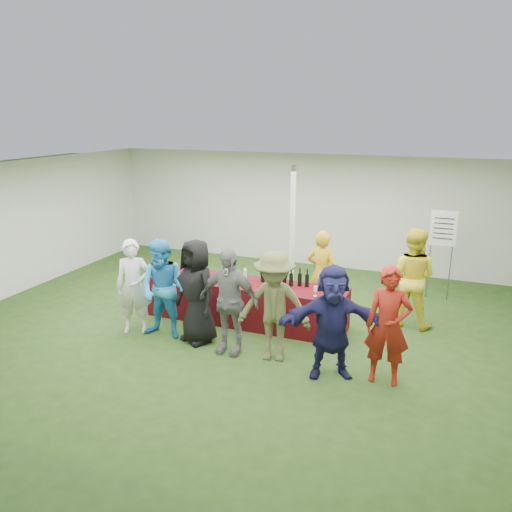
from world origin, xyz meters
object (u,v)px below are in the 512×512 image
at_px(dump_bucket, 332,293).
at_px(staff_pourer, 322,273).
at_px(customer_3, 229,301).
at_px(customer_6, 388,326).
at_px(serving_table, 246,302).
at_px(customer_4, 274,307).
at_px(customer_0, 134,287).
at_px(staff_back, 411,277).
at_px(wine_list_sign, 443,235).
at_px(customer_1, 164,289).
at_px(customer_2, 197,291).
at_px(customer_5, 332,322).

xyz_separation_m(dump_bucket, staff_pourer, (-0.44, 1.04, -0.04)).
bearing_deg(customer_3, customer_6, 0.73).
distance_m(serving_table, customer_6, 2.91).
distance_m(serving_table, customer_4, 1.55).
height_order(customer_3, customer_6, customer_3).
height_order(staff_pourer, customer_0, customer_0).
distance_m(staff_back, customer_6, 2.17).
relative_size(dump_bucket, wine_list_sign, 0.14).
bearing_deg(dump_bucket, wine_list_sign, 60.47).
xyz_separation_m(serving_table, customer_1, (-1.01, -1.06, 0.46)).
distance_m(customer_1, customer_2, 0.58).
xyz_separation_m(customer_0, customer_4, (2.53, -0.06, 0.04)).
height_order(serving_table, customer_3, customer_3).
bearing_deg(dump_bucket, staff_pourer, 112.77).
distance_m(wine_list_sign, customer_6, 3.78).
bearing_deg(dump_bucket, customer_6, -44.45).
height_order(dump_bucket, customer_2, customer_2).
height_order(staff_pourer, customer_1, customer_1).
distance_m(staff_pourer, customer_3, 2.20).
xyz_separation_m(dump_bucket, customer_3, (-1.40, -0.94, 0.00)).
xyz_separation_m(staff_pourer, customer_6, (1.44, -2.02, 0.04)).
xyz_separation_m(staff_back, customer_4, (-1.79, -2.10, -0.03)).
distance_m(wine_list_sign, customer_1, 5.50).
relative_size(serving_table, customer_6, 2.14).
relative_size(serving_table, staff_back, 2.05).
bearing_deg(dump_bucket, customer_4, -125.98).
bearing_deg(customer_0, customer_1, -22.80).
bearing_deg(customer_4, customer_6, -11.51).
height_order(customer_2, customer_3, customer_2).
relative_size(serving_table, dump_bucket, 14.04).
bearing_deg(staff_back, wine_list_sign, -94.62).
distance_m(staff_back, customer_2, 3.72).
xyz_separation_m(customer_5, customer_6, (0.75, 0.10, 0.02)).
bearing_deg(staff_back, customer_5, 79.75).
relative_size(staff_pourer, customer_0, 0.99).
bearing_deg(wine_list_sign, customer_4, -121.24).
relative_size(customer_0, customer_6, 0.97).
bearing_deg(customer_4, customer_1, 168.50).
distance_m(serving_table, wine_list_sign, 4.13).
height_order(serving_table, customer_0, customer_0).
relative_size(staff_back, customer_0, 1.08).
xyz_separation_m(customer_3, customer_4, (0.73, 0.03, 0.01)).
bearing_deg(dump_bucket, serving_table, 172.18).
relative_size(customer_1, customer_6, 1.00).
bearing_deg(serving_table, wine_list_sign, 38.54).
bearing_deg(staff_pourer, serving_table, 44.49).
distance_m(wine_list_sign, staff_pourer, 2.65).
relative_size(dump_bucket, customer_3, 0.15).
bearing_deg(staff_pourer, customer_2, 58.09).
relative_size(dump_bucket, customer_0, 0.16).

